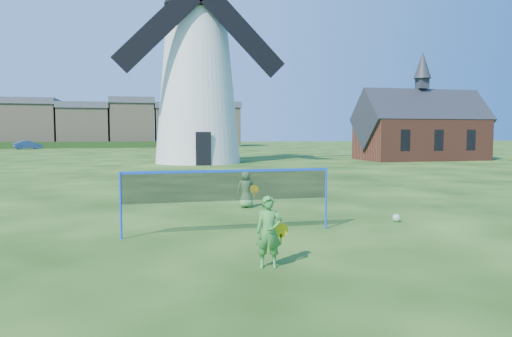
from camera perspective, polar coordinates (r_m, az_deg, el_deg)
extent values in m
plane|color=black|center=(12.13, -0.36, -7.28)|extent=(220.00, 220.00, 0.00)
ellipsoid|color=black|center=(39.80, -7.10, 18.76)|extent=(4.86, 4.86, 3.64)
cylinder|color=black|center=(39.80, -7.10, 18.76)|extent=(5.04, 5.04, 0.20)
cube|color=black|center=(35.27, -6.30, 2.37)|extent=(1.12, 0.13, 2.47)
cube|color=black|center=(36.07, -6.51, 9.38)|extent=(0.79, 0.13, 1.01)
cube|color=black|center=(37.09, -6.66, 14.85)|extent=(0.67, 0.13, 0.90)
cylinder|color=black|center=(42.76, -7.58, 19.14)|extent=(2.47, 0.13, 2.47)
cylinder|color=black|center=(42.22, -7.49, 19.33)|extent=(0.16, 2.02, 0.16)
cube|color=black|center=(36.44, -11.62, 16.15)|extent=(6.69, 0.11, 6.67)
cube|color=black|center=(37.21, -1.64, 15.97)|extent=(6.67, 0.11, 6.69)
cube|color=brown|center=(44.79, 19.06, 3.26)|extent=(10.65, 5.33, 3.55)
cube|color=#2D3035|center=(44.80, 19.12, 5.53)|extent=(11.19, 5.42, 5.42)
cube|color=#2D3035|center=(44.99, 19.22, 9.55)|extent=(0.89, 0.89, 0.89)
cone|color=#2D3035|center=(45.17, 19.27, 11.57)|extent=(1.51, 1.51, 2.31)
cube|color=black|center=(40.92, 17.39, 3.22)|extent=(0.89, 0.09, 1.78)
cube|color=black|center=(42.61, 20.97, 3.17)|extent=(0.89, 0.09, 1.78)
cube|color=black|center=(44.45, 24.27, 3.11)|extent=(0.89, 0.09, 1.78)
cylinder|color=blue|center=(11.33, -15.85, -4.29)|extent=(0.05, 0.05, 1.55)
cylinder|color=blue|center=(12.21, 8.34, -3.55)|extent=(0.05, 0.05, 1.55)
cube|color=black|center=(11.46, -3.30, -2.14)|extent=(5.00, 0.02, 0.70)
cube|color=blue|center=(11.43, -3.31, -0.30)|extent=(5.00, 0.02, 0.06)
imported|color=#3A8B37|center=(8.67, 1.54, -7.59)|extent=(0.53, 0.41, 1.30)
cylinder|color=yellow|center=(8.92, 2.98, -7.36)|extent=(0.28, 0.02, 0.28)
cube|color=yellow|center=(8.96, 2.98, -8.43)|extent=(0.03, 0.02, 0.20)
imported|color=#5D9F4C|center=(15.49, -1.19, -2.46)|extent=(0.63, 0.44, 1.22)
cylinder|color=yellow|center=(15.32, -0.21, -2.48)|extent=(0.28, 0.02, 0.28)
cube|color=yellow|center=(15.34, -0.21, -3.11)|extent=(0.03, 0.02, 0.20)
sphere|color=green|center=(13.64, 16.43, -5.68)|extent=(0.22, 0.22, 0.22)
cube|color=tan|center=(85.20, -25.14, 4.59)|extent=(7.67, 8.00, 6.81)
cube|color=#4C4C54|center=(85.33, -25.23, 7.21)|extent=(7.97, 8.40, 1.00)
cube|color=tan|center=(84.00, -19.75, 4.57)|extent=(7.76, 8.00, 6.28)
cube|color=#4C4C54|center=(84.11, -19.82, 7.05)|extent=(8.06, 8.40, 1.00)
cube|color=tan|center=(83.57, -14.52, 5.00)|extent=(6.93, 8.00, 7.16)
cube|color=#4C4C54|center=(83.72, -14.57, 7.79)|extent=(7.23, 8.40, 1.00)
cube|color=tan|center=(83.78, -9.66, 4.80)|extent=(6.59, 8.00, 6.36)
cube|color=#4C4C54|center=(83.89, -9.70, 7.31)|extent=(6.89, 8.40, 1.00)
cube|color=tan|center=(84.60, -4.79, 4.92)|extent=(7.19, 8.00, 6.60)
cube|color=#4C4C54|center=(84.72, -4.80, 7.49)|extent=(7.49, 8.40, 1.00)
cube|color=#193814|center=(79.93, -27.74, 2.46)|extent=(62.00, 0.80, 1.00)
imported|color=navy|center=(76.09, -25.60, 2.56)|extent=(3.98, 2.65, 1.24)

